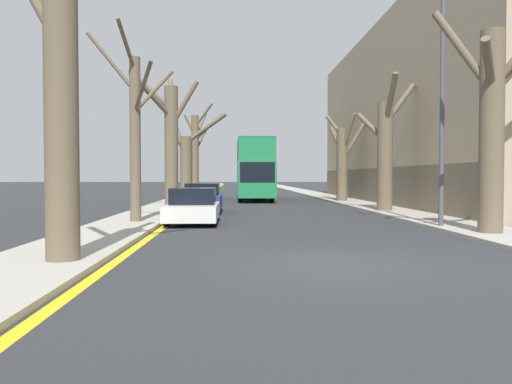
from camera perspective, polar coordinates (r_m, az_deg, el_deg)
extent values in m
plane|color=#2B2D30|center=(10.26, 8.71, -8.25)|extent=(300.00, 300.00, 0.00)
cube|color=#A39E93|center=(60.06, -6.21, 0.14)|extent=(2.49, 120.00, 0.12)
cube|color=#A39E93|center=(60.45, 4.97, 0.15)|extent=(2.49, 120.00, 0.12)
cube|color=tan|center=(35.61, 21.07, 8.17)|extent=(10.00, 32.03, 11.63)
cube|color=#6B5E4C|center=(33.70, 13.13, 0.69)|extent=(0.12, 31.39, 2.33)
cube|color=yellow|center=(59.99, -4.85, 0.09)|extent=(0.24, 120.00, 0.01)
cylinder|color=brown|center=(10.77, -21.38, 11.18)|extent=(0.66, 0.66, 7.13)
cylinder|color=brown|center=(19.11, -13.64, 5.67)|extent=(0.40, 0.40, 6.19)
cylinder|color=brown|center=(18.21, -12.83, 11.58)|extent=(1.11, 2.22, 1.53)
cylinder|color=brown|center=(19.69, -16.21, 14.05)|extent=(1.81, 0.16, 2.22)
cylinder|color=brown|center=(18.97, -14.58, 15.90)|extent=(0.44, 1.56, 1.58)
cylinder|color=brown|center=(19.48, -11.60, 11.23)|extent=(1.46, 0.71, 1.69)
cylinder|color=brown|center=(27.88, -9.64, 5.00)|extent=(0.74, 0.74, 6.72)
cylinder|color=brown|center=(27.96, -8.21, 9.96)|extent=(1.68, 0.45, 2.53)
cylinder|color=brown|center=(28.19, -11.95, 11.26)|extent=(2.39, 0.67, 2.26)
cylinder|color=brown|center=(27.20, -11.85, 10.73)|extent=(2.07, 2.50, 2.22)
cylinder|color=brown|center=(29.04, -9.73, 11.34)|extent=(0.54, 1.79, 1.67)
cylinder|color=brown|center=(36.04, -7.98, 2.63)|extent=(0.87, 0.87, 4.64)
cylinder|color=brown|center=(35.84, -5.77, 7.26)|extent=(3.05, 0.83, 2.21)
cylinder|color=brown|center=(36.61, -8.52, 5.24)|extent=(1.17, 1.35, 2.67)
cylinder|color=brown|center=(35.94, -8.98, 5.93)|extent=(1.51, 0.86, 1.50)
cylinder|color=brown|center=(44.45, -6.98, 4.10)|extent=(0.65, 0.65, 7.17)
cylinder|color=brown|center=(45.05, -6.28, 5.99)|extent=(1.31, 1.41, 2.42)
cylinder|color=brown|center=(44.43, -6.03, 8.72)|extent=(1.76, 0.77, 2.10)
cylinder|color=brown|center=(45.81, -6.37, 7.47)|extent=(1.06, 2.63, 2.74)
cylinder|color=brown|center=(44.78, -7.56, 7.55)|extent=(1.15, 0.48, 1.98)
cylinder|color=brown|center=(43.72, -5.48, 7.36)|extent=(2.66, 1.90, 2.21)
cylinder|color=brown|center=(16.37, 25.32, 6.02)|extent=(0.70, 0.70, 6.08)
cylinder|color=brown|center=(15.89, 25.08, 13.00)|extent=(1.14, 1.49, 1.34)
cylinder|color=brown|center=(16.92, 22.56, 14.65)|extent=(1.64, 1.34, 2.72)
cylinder|color=brown|center=(25.38, 14.52, 3.82)|extent=(0.75, 0.75, 5.42)
cylinder|color=brown|center=(26.24, 13.07, 7.22)|extent=(1.15, 2.08, 1.68)
cylinder|color=brown|center=(26.06, 16.07, 9.64)|extent=(1.81, 0.76, 2.15)
cylinder|color=brown|center=(24.92, 15.10, 10.11)|extent=(0.29, 1.71, 2.41)
cylinder|color=brown|center=(34.89, 9.80, 3.02)|extent=(0.74, 0.74, 5.10)
cylinder|color=brown|center=(35.49, 8.98, 7.45)|extent=(1.15, 1.37, 1.60)
cylinder|color=brown|center=(35.27, 11.33, 6.12)|extent=(2.16, 0.41, 3.27)
cylinder|color=brown|center=(34.55, 10.49, 6.59)|extent=(0.94, 1.39, 2.71)
cylinder|color=brown|center=(35.11, 9.17, 5.88)|extent=(1.04, 0.77, 1.78)
cylinder|color=brown|center=(36.34, 9.22, 6.04)|extent=(0.41, 2.97, 2.08)
cube|color=#1E7F47|center=(37.92, -0.21, 1.49)|extent=(2.55, 10.71, 2.47)
cube|color=#1E7F47|center=(37.96, -0.21, 4.48)|extent=(2.50, 10.50, 1.50)
cube|color=#1A6C3C|center=(38.01, -0.21, 5.71)|extent=(2.50, 10.50, 0.12)
cube|color=black|center=(37.92, -0.21, 2.20)|extent=(2.58, 9.43, 1.28)
cube|color=black|center=(37.96, -0.21, 4.60)|extent=(2.58, 9.43, 1.14)
cube|color=black|center=(32.59, 0.17, 2.27)|extent=(2.29, 0.06, 1.35)
cylinder|color=black|center=(34.70, -1.82, -0.30)|extent=(0.30, 1.03, 1.03)
cylinder|color=black|center=(34.79, 1.82, -0.30)|extent=(0.30, 1.03, 1.03)
cylinder|color=black|center=(40.91, -1.92, 0.02)|extent=(0.30, 1.03, 1.03)
cylinder|color=black|center=(40.99, 1.17, 0.02)|extent=(0.30, 1.03, 1.03)
cube|color=silver|center=(19.07, -7.21, -2.22)|extent=(1.88, 4.02, 0.55)
cube|color=black|center=(19.27, -7.15, -0.44)|extent=(1.66, 2.09, 0.61)
cylinder|color=black|center=(17.97, -10.17, -2.89)|extent=(0.20, 0.66, 0.66)
cylinder|color=black|center=(17.82, -4.86, -2.90)|extent=(0.20, 0.66, 0.66)
cylinder|color=black|center=(20.35, -9.26, -2.33)|extent=(0.20, 0.66, 0.66)
cylinder|color=black|center=(20.23, -4.57, -2.34)|extent=(0.20, 0.66, 0.66)
cube|color=navy|center=(24.71, -6.12, -1.14)|extent=(1.83, 4.34, 0.69)
cube|color=black|center=(24.95, -6.09, 0.34)|extent=(1.61, 2.26, 0.58)
cylinder|color=black|center=(23.49, -8.29, -1.79)|extent=(0.20, 0.65, 0.65)
cylinder|color=black|center=(23.39, -4.35, -1.79)|extent=(0.20, 0.65, 0.65)
cylinder|color=black|center=(26.08, -7.71, -1.43)|extent=(0.20, 0.65, 0.65)
cylinder|color=black|center=(25.99, -4.17, -1.43)|extent=(0.20, 0.65, 0.65)
cylinder|color=#4C4F54|center=(18.10, 20.50, 9.50)|extent=(0.16, 0.16, 8.49)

